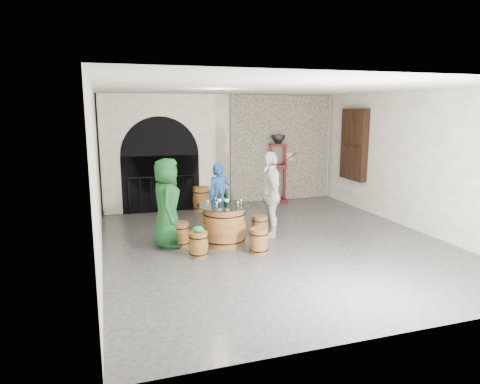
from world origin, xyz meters
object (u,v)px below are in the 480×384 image
object	(u,v)px
wine_bottle_right	(226,198)
side_barrel	(201,199)
wine_bottle_center	(227,199)
corking_press	(278,164)
person_green	(167,203)
person_blue	(220,196)
wine_bottle_left	(219,199)
barrel_stool_left	(181,234)
barrel_stool_near_right	(259,241)
barrel_stool_right	(260,227)
barrel_table	(224,225)
barrel_stool_far	(221,222)
barrel_stool_near_left	(199,244)
person_white	(270,194)

from	to	relation	value
wine_bottle_right	side_barrel	distance (m)	3.09
wine_bottle_center	wine_bottle_right	bearing A→B (deg)	92.05
side_barrel	corking_press	bearing A→B (deg)	8.33
person_green	person_blue	size ratio (longest dim) A/B	1.18
wine_bottle_left	barrel_stool_left	bearing A→B (deg)	170.70
barrel_stool_near_right	wine_bottle_left	world-z (taller)	wine_bottle_left
barrel_stool_near_right	person_green	bearing A→B (deg)	149.22
barrel_stool_right	corking_press	world-z (taller)	corking_press
barrel_table	barrel_stool_far	bearing A→B (deg)	79.07
corking_press	barrel_stool_near_left	bearing A→B (deg)	-118.16
barrel_table	barrel_stool_left	bearing A→B (deg)	168.90
barrel_stool_near_left	wine_bottle_center	world-z (taller)	wine_bottle_center
barrel_stool_right	person_blue	world-z (taller)	person_blue
barrel_stool_far	wine_bottle_left	xyz separation A→B (m)	(-0.26, -0.84, 0.73)
barrel_stool_near_left	barrel_stool_far	bearing A→B (deg)	60.20
side_barrel	corking_press	distance (m)	2.60
wine_bottle_left	side_barrel	xyz separation A→B (m)	(0.29, 3.05, -0.65)
barrel_stool_far	wine_bottle_center	distance (m)	1.17
person_green	wine_bottle_right	distance (m)	1.20
side_barrel	corking_press	size ratio (longest dim) A/B	0.33
barrel_stool_right	side_barrel	world-z (taller)	side_barrel
wine_bottle_right	person_green	bearing A→B (deg)	173.05
barrel_stool_far	side_barrel	distance (m)	2.21
wine_bottle_center	person_blue	bearing A→B (deg)	82.01
barrel_stool_far	side_barrel	size ratio (longest dim) A/B	0.76
barrel_stool_left	person_white	xyz separation A→B (m)	(2.01, 0.09, 0.70)
wine_bottle_right	side_barrel	size ratio (longest dim) A/B	0.49
barrel_stool_near_left	barrel_table	bearing A→B (deg)	41.33
barrel_stool_near_left	wine_bottle_center	distance (m)	1.18
barrel_stool_right	barrel_stool_near_left	distance (m)	1.75
person_white	wine_bottle_center	xyz separation A→B (m)	(-1.07, -0.29, 0.03)
person_white	wine_bottle_center	size ratio (longest dim) A/B	5.83
person_white	person_green	bearing A→B (deg)	-80.51
side_barrel	person_blue	bearing A→B (deg)	-89.39
wine_bottle_right	barrel_stool_right	bearing A→B (deg)	8.97
barrel_stool_near_left	wine_bottle_left	size ratio (longest dim) A/B	1.54
person_blue	side_barrel	world-z (taller)	person_blue
barrel_table	corking_press	world-z (taller)	corking_press
barrel_stool_right	wine_bottle_left	distance (m)	1.22
barrel_stool_near_left	person_green	bearing A→B (deg)	119.49
barrel_stool_near_left	person_white	bearing A→B (deg)	25.50
barrel_table	barrel_stool_left	distance (m)	0.92
barrel_table	person_blue	world-z (taller)	person_blue
barrel_stool_right	wine_bottle_right	distance (m)	1.10
barrel_stool_right	corking_press	bearing A→B (deg)	61.33
barrel_stool_far	barrel_stool_left	bearing A→B (deg)	-146.01
barrel_stool_far	wine_bottle_right	distance (m)	1.09
barrel_stool_left	person_green	size ratio (longest dim) A/B	0.27
barrel_stool_right	wine_bottle_left	size ratio (longest dim) A/B	1.54
barrel_table	barrel_stool_far	size ratio (longest dim) A/B	2.20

